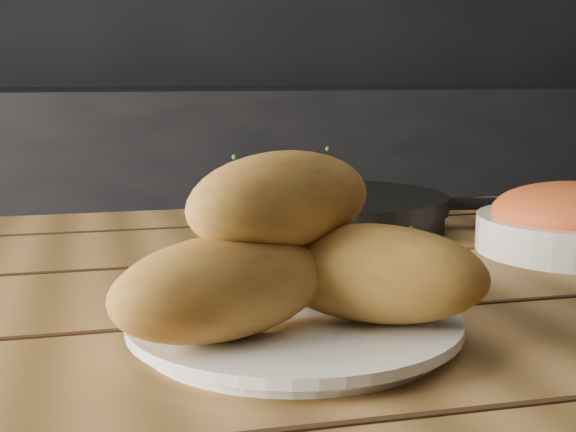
# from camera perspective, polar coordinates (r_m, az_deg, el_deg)

# --- Properties ---
(counter) EXTENTS (2.80, 0.60, 0.90)m
(counter) POSITION_cam_1_polar(r_m,az_deg,el_deg) (2.24, -6.29, -2.59)
(counter) COLOR black
(counter) RESTS_ON ground
(table) EXTENTS (1.52, 0.88, 0.75)m
(table) POSITION_cam_1_polar(r_m,az_deg,el_deg) (0.82, 8.77, -10.87)
(table) COLOR olive
(table) RESTS_ON ground
(plate) EXTENTS (0.25, 0.25, 0.02)m
(plate) POSITION_cam_1_polar(r_m,az_deg,el_deg) (0.60, 0.46, -7.86)
(plate) COLOR white
(plate) RESTS_ON table
(bread_rolls) EXTENTS (0.29, 0.25, 0.12)m
(bread_rolls) POSITION_cam_1_polar(r_m,az_deg,el_deg) (0.58, -0.00, -2.66)
(bread_rolls) COLOR #B48532
(bread_rolls) RESTS_ON plate
(skillet) EXTENTS (0.40, 0.27, 0.05)m
(skillet) POSITION_cam_1_polar(r_m,az_deg,el_deg) (1.01, 3.86, 0.33)
(skillet) COLOR black
(skillet) RESTS_ON table
(bowl) EXTENTS (0.22, 0.22, 0.08)m
(bowl) POSITION_cam_1_polar(r_m,az_deg,el_deg) (0.94, 19.81, -0.42)
(bowl) COLOR white
(bowl) RESTS_ON table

